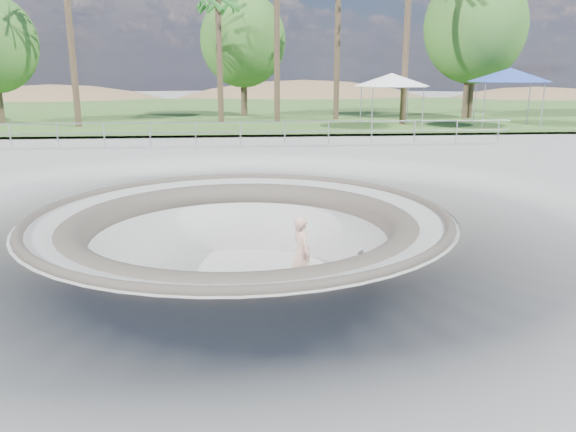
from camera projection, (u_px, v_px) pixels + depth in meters
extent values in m
plane|color=#999994|center=(240.00, 214.00, 13.80)|extent=(180.00, 180.00, 0.00)
torus|color=#999994|center=(242.00, 290.00, 14.30)|extent=(14.00, 14.00, 4.00)
cylinder|color=#999994|center=(242.00, 288.00, 14.29)|extent=(6.60, 6.60, 0.10)
torus|color=#524C41|center=(240.00, 215.00, 13.80)|extent=(10.24, 10.24, 0.24)
torus|color=#524C41|center=(241.00, 232.00, 13.91)|extent=(8.91, 8.91, 0.81)
cube|color=#3E6126|center=(241.00, 110.00, 46.53)|extent=(180.00, 36.00, 0.12)
ellipsoid|color=brown|center=(57.00, 155.00, 66.74)|extent=(50.40, 36.00, 23.40)
ellipsoid|color=brown|center=(303.00, 158.00, 74.27)|extent=(61.60, 44.00, 28.60)
ellipsoid|color=brown|center=(531.00, 145.00, 68.03)|extent=(42.00, 30.00, 19.50)
cylinder|color=#95979D|center=(240.00, 122.00, 25.07)|extent=(25.00, 0.05, 0.05)
cylinder|color=#95979D|center=(240.00, 132.00, 25.19)|extent=(25.00, 0.05, 0.05)
cube|color=brown|center=(301.00, 288.00, 13.95)|extent=(0.89, 0.56, 0.02)
cylinder|color=#A9A9AD|center=(301.00, 289.00, 13.96)|extent=(0.11, 0.18, 0.04)
cylinder|color=#A9A9AD|center=(301.00, 289.00, 13.96)|extent=(0.11, 0.18, 0.04)
cylinder|color=silver|center=(301.00, 290.00, 13.96)|extent=(0.07, 0.06, 0.07)
cylinder|color=silver|center=(301.00, 290.00, 13.96)|extent=(0.07, 0.06, 0.07)
cylinder|color=silver|center=(301.00, 290.00, 13.96)|extent=(0.07, 0.06, 0.07)
cylinder|color=silver|center=(301.00, 290.00, 13.96)|extent=(0.07, 0.06, 0.07)
imported|color=#D7A58B|center=(302.00, 253.00, 13.71)|extent=(0.64, 0.77, 1.83)
cylinder|color=#95979D|center=(372.00, 110.00, 30.01)|extent=(0.06, 0.06, 2.19)
cylinder|color=#95979D|center=(423.00, 109.00, 30.23)|extent=(0.06, 0.06, 2.19)
cylinder|color=#95979D|center=(361.00, 106.00, 32.70)|extent=(0.06, 0.06, 2.19)
cylinder|color=#95979D|center=(408.00, 106.00, 32.92)|extent=(0.06, 0.06, 2.19)
cube|color=white|center=(392.00, 86.00, 31.16)|extent=(3.02, 3.02, 0.08)
cone|color=white|center=(392.00, 79.00, 31.07)|extent=(5.91, 5.91, 0.70)
cylinder|color=#95979D|center=(493.00, 107.00, 30.38)|extent=(0.06, 0.06, 2.40)
cylinder|color=#95979D|center=(547.00, 107.00, 30.61)|extent=(0.06, 0.06, 2.40)
cylinder|color=#95979D|center=(470.00, 104.00, 33.32)|extent=(0.06, 0.06, 2.40)
cylinder|color=#95979D|center=(520.00, 104.00, 33.55)|extent=(0.06, 0.06, 2.40)
cube|color=#2D47A5|center=(509.00, 82.00, 31.63)|extent=(3.96, 3.96, 0.08)
cone|color=#2D47A5|center=(510.00, 75.00, 31.54)|extent=(6.28, 6.28, 0.76)
cylinder|color=brown|center=(70.00, 31.00, 30.80)|extent=(0.36, 0.36, 10.62)
cylinder|color=brown|center=(219.00, 59.00, 34.32)|extent=(0.36, 0.36, 7.76)
cylinder|color=brown|center=(277.00, 23.00, 33.84)|extent=(0.36, 0.36, 12.01)
cylinder|color=brown|center=(337.00, 49.00, 35.83)|extent=(0.36, 0.36, 9.10)
cylinder|color=brown|center=(407.00, 26.00, 32.21)|extent=(0.36, 0.36, 11.39)
cylinder|color=brown|center=(469.00, 52.00, 36.51)|extent=(0.36, 0.36, 8.84)
cylinder|color=brown|center=(244.00, 82.00, 39.15)|extent=(0.44, 0.44, 4.90)
ellipsoid|color=#306322|center=(243.00, 40.00, 38.44)|extent=(5.85, 5.32, 6.39)
cylinder|color=brown|center=(471.00, 77.00, 37.27)|extent=(0.44, 0.44, 5.57)
ellipsoid|color=#306322|center=(475.00, 27.00, 36.47)|extent=(6.66, 6.05, 7.26)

